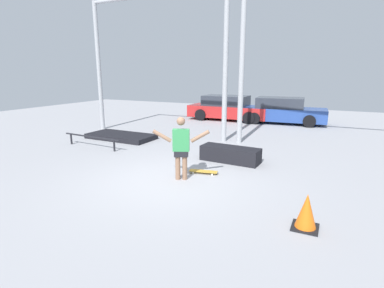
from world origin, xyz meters
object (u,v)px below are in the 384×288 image
Objects in this scene: skateboarder at (181,146)px; parked_car_blue at (282,111)px; skateboard at (203,171)px; manual_pad at (121,136)px; grind_box at (230,154)px; parked_car_red at (228,108)px; traffic_cone at (306,212)px; grind_rail at (91,138)px.

parked_car_blue is (0.83, 10.26, -0.23)m from skateboarder.
manual_pad is at bearing 140.86° from skateboard.
grind_box is 8.55m from parked_car_red.
parked_car_red is at bearing 78.81° from skateboarder.
skateboarder is at bearing -106.96° from grind_box.
traffic_cone is (2.35, -11.54, -0.35)m from parked_car_blue.
parked_car_blue is (5.41, 6.99, 0.57)m from manual_pad.
skateboarder is 2.27m from grind_box.
skateboard is 9.83m from parked_car_red.
parked_car_red is at bearing 93.95° from skateboard.
traffic_cone is at bearing -82.81° from parked_car_blue.
grind_rail is at bearing -126.17° from parked_car_blue.
grind_rail is at bearing 158.30° from skateboard.
manual_pad is at bearing -109.72° from parked_car_red.
parked_car_red is 12.62m from traffic_cone.
manual_pad is 1.04× the size of grind_rail.
parked_car_red is (-2.86, 8.05, 0.45)m from grind_box.
skateboarder is 2.03× the size of skateboard.
grind_rail is at bearing 159.82° from traffic_cone.
grind_box is 0.67× the size of grind_rail.
skateboard is at bearing 39.13° from skateboarder.
manual_pad reaches higher than skateboard.
skateboard is at bearing -101.71° from grind_box.
skateboarder is 3.47m from traffic_cone.
skateboard is 0.28× the size of manual_pad.
traffic_cone is at bearing -45.55° from skateboard.
skateboarder reaches higher than grind_box.
skateboarder is at bearing -18.91° from grind_rail.
skateboarder reaches higher than parked_car_blue.
parked_car_blue is at bearing 75.87° from skateboard.
manual_pad is 7.27m from parked_car_red.
manual_pad is 0.62× the size of parked_car_blue.
skateboard is at bearing -97.22° from parked_car_blue.
grind_box is at bearing -95.67° from parked_car_blue.
manual_pad is at bearing 167.14° from grind_box.
grind_rail is (0.01, -1.70, 0.25)m from manual_pad.
parked_car_red is at bearing 109.55° from grind_box.
skateboarder is 0.58× the size of manual_pad.
skateboard is 1.46m from grind_box.
skateboarder is 10.30m from parked_car_blue.
parked_car_blue reaches higher than manual_pad.
skateboarder is 0.36× the size of parked_car_blue.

